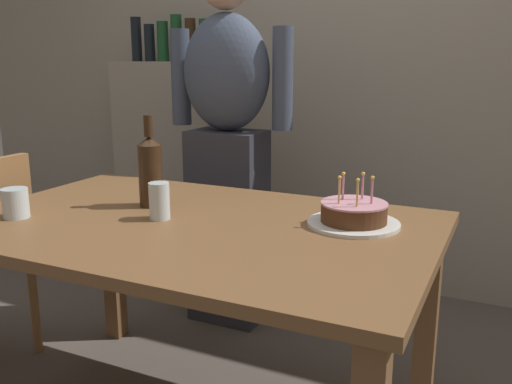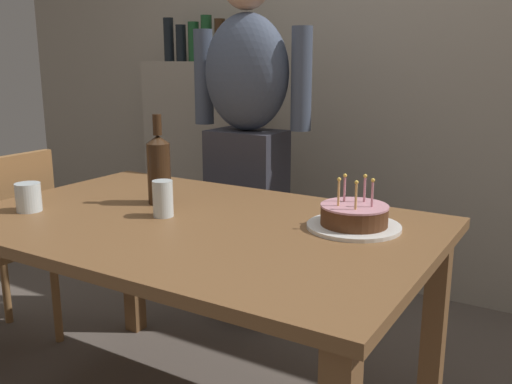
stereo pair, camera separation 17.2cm
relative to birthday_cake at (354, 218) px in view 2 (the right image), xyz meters
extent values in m
cube|color=#9E9384|center=(-0.47, 1.37, 0.53)|extent=(5.20, 0.10, 2.60)
cube|color=brown|center=(-0.47, -0.18, -0.05)|extent=(1.50, 0.96, 0.03)
cube|color=brown|center=(-1.15, 0.23, -0.42)|extent=(0.07, 0.07, 0.70)
cube|color=brown|center=(0.21, 0.23, -0.42)|extent=(0.07, 0.07, 0.70)
cylinder|color=white|center=(0.00, 0.00, -0.03)|extent=(0.29, 0.29, 0.01)
cylinder|color=#512D19|center=(0.00, 0.00, 0.01)|extent=(0.20, 0.20, 0.06)
cylinder|color=#D18E9E|center=(0.00, 0.00, 0.04)|extent=(0.20, 0.20, 0.01)
cylinder|color=pink|center=(0.05, 0.01, 0.08)|extent=(0.01, 0.01, 0.07)
sphere|color=#F9C64C|center=(0.05, 0.01, 0.12)|extent=(0.01, 0.01, 0.01)
cylinder|color=pink|center=(0.01, 0.05, 0.08)|extent=(0.01, 0.01, 0.07)
sphere|color=#F9C64C|center=(0.01, 0.05, 0.12)|extent=(0.01, 0.01, 0.01)
cylinder|color=pink|center=(-0.04, 0.03, 0.08)|extent=(0.01, 0.01, 0.07)
sphere|color=#F9C64C|center=(-0.04, 0.03, 0.12)|extent=(0.01, 0.01, 0.01)
cylinder|color=#EAB266|center=(-0.04, -0.03, 0.08)|extent=(0.01, 0.01, 0.07)
sphere|color=#F9C64C|center=(-0.04, -0.03, 0.12)|extent=(0.01, 0.01, 0.01)
cylinder|color=#EAB266|center=(0.02, -0.05, 0.08)|extent=(0.01, 0.01, 0.07)
sphere|color=#F9C64C|center=(0.02, -0.05, 0.12)|extent=(0.01, 0.01, 0.01)
cylinder|color=silver|center=(-0.58, -0.20, 0.03)|extent=(0.07, 0.07, 0.12)
cylinder|color=silver|center=(-1.01, -0.38, 0.01)|extent=(0.08, 0.08, 0.10)
cylinder|color=#382314|center=(-0.70, -0.07, 0.07)|extent=(0.08, 0.08, 0.21)
cone|color=#382314|center=(-0.70, -0.07, 0.20)|extent=(0.08, 0.08, 0.03)
cylinder|color=#382314|center=(-0.70, -0.07, 0.25)|extent=(0.03, 0.03, 0.07)
cube|color=#33333D|center=(-0.77, 0.62, -0.31)|extent=(0.34, 0.23, 0.92)
ellipsoid|color=#424C60|center=(-0.77, 0.62, 0.41)|extent=(0.41, 0.27, 0.52)
cylinder|color=#424C60|center=(-0.51, 0.65, 0.38)|extent=(0.09, 0.09, 0.44)
cylinder|color=#424C60|center=(-1.03, 0.65, 0.38)|extent=(0.09, 0.09, 0.44)
cube|color=olive|center=(-1.35, -0.21, -0.10)|extent=(0.04, 0.40, 0.40)
cylinder|color=olive|center=(-1.72, -0.03, -0.55)|extent=(0.04, 0.04, 0.45)
cylinder|color=olive|center=(-1.36, -0.03, -0.55)|extent=(0.04, 0.04, 0.45)
cube|color=#9E9384|center=(-1.42, 1.15, -0.16)|extent=(0.66, 0.30, 1.22)
cylinder|color=black|center=(-1.66, 1.15, 0.58)|extent=(0.06, 0.06, 0.25)
cylinder|color=black|center=(-1.56, 1.15, 0.56)|extent=(0.06, 0.06, 0.21)
cylinder|color=#194723|center=(-1.47, 1.15, 0.56)|extent=(0.06, 0.06, 0.22)
cylinder|color=#194723|center=(-1.38, 1.15, 0.58)|extent=(0.06, 0.06, 0.26)
cylinder|color=#382314|center=(-1.28, 1.15, 0.57)|extent=(0.06, 0.06, 0.23)
cylinder|color=#194723|center=(-1.19, 1.15, 0.57)|extent=(0.06, 0.06, 0.23)
camera|label=1|loc=(0.43, -1.62, 0.47)|focal=39.21mm
camera|label=2|loc=(0.59, -1.54, 0.47)|focal=39.21mm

